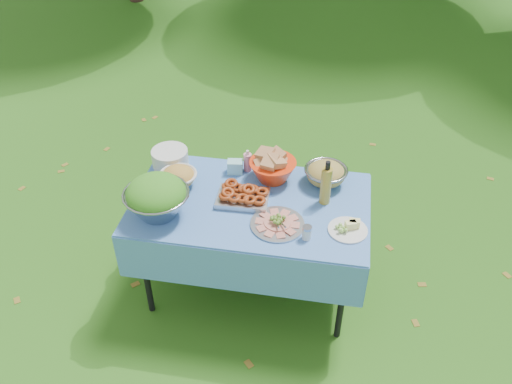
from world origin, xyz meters
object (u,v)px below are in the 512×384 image
pasta_bowl_steel (326,173)px  charcuterie_platter (278,220)px  salad_bowl (156,197)px  plate_stack (170,158)px  oil_bottle (326,182)px  bread_bowl (273,166)px  picnic_table (251,247)px

pasta_bowl_steel → charcuterie_platter: 0.52m
salad_bowl → plate_stack: (-0.07, 0.50, -0.07)m
salad_bowl → plate_stack: size_ratio=1.61×
pasta_bowl_steel → oil_bottle: oil_bottle is taller
plate_stack → charcuterie_platter: size_ratio=0.75×
bread_bowl → pasta_bowl_steel: bearing=2.6°
bread_bowl → charcuterie_platter: bearing=-78.0°
picnic_table → salad_bowl: (-0.52, -0.20, 0.51)m
pasta_bowl_steel → charcuterie_platter: pasta_bowl_steel is taller
charcuterie_platter → oil_bottle: (0.26, 0.26, 0.11)m
plate_stack → charcuterie_platter: (0.79, -0.48, -0.02)m
picnic_table → pasta_bowl_steel: 0.69m
plate_stack → bread_bowl: 0.70m
salad_bowl → bread_bowl: bearing=36.7°
picnic_table → charcuterie_platter: size_ratio=4.54×
picnic_table → plate_stack: (-0.60, 0.30, 0.44)m
plate_stack → oil_bottle: (1.05, -0.21, 0.09)m
pasta_bowl_steel → oil_bottle: (0.01, -0.20, 0.08)m
plate_stack → charcuterie_platter: bearing=-30.9°
pasta_bowl_steel → charcuterie_platter: size_ratio=0.85×
salad_bowl → pasta_bowl_steel: bearing=26.5°
salad_bowl → charcuterie_platter: salad_bowl is taller
salad_bowl → charcuterie_platter: size_ratio=1.22×
bread_bowl → picnic_table: bearing=-110.5°
bread_bowl → charcuterie_platter: size_ratio=0.94×
picnic_table → bread_bowl: size_ratio=4.80×
salad_bowl → charcuterie_platter: bearing=1.7°
pasta_bowl_steel → bread_bowl: bearing=-177.4°
oil_bottle → salad_bowl: bearing=-163.9°
picnic_table → plate_stack: plate_stack is taller
charcuterie_platter → plate_stack: bearing=149.1°
picnic_table → pasta_bowl_steel: bearing=32.7°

